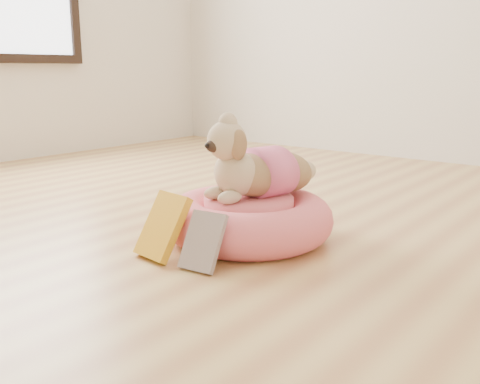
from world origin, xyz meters
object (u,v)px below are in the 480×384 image
Objects in this scene: book_white at (203,241)px; pet_bed at (249,219)px; book_yellow at (163,226)px; dog at (255,154)px.

pet_bed is at bearing 94.44° from book_white.
pet_bed is 2.70× the size of book_yellow.
dog reaches higher than book_white.
dog is 1.88× the size of book_yellow.
dog is at bearing 72.85° from pet_bed.
book_white is (0.17, 0.01, -0.02)m from book_yellow.
pet_bed is at bearing -92.42° from dog.
pet_bed is at bearing 78.49° from book_yellow.
dog is 0.42m from book_yellow.
dog is at bearing 78.53° from book_yellow.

